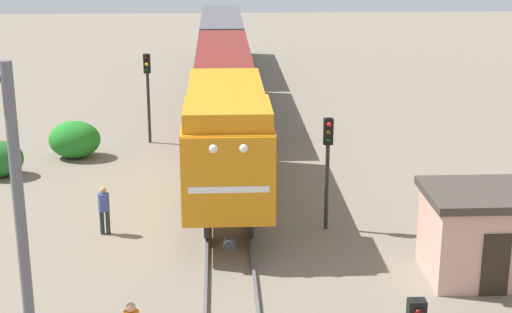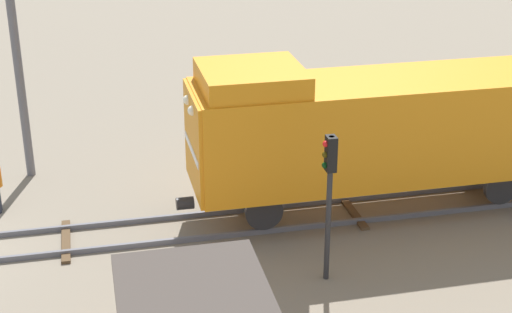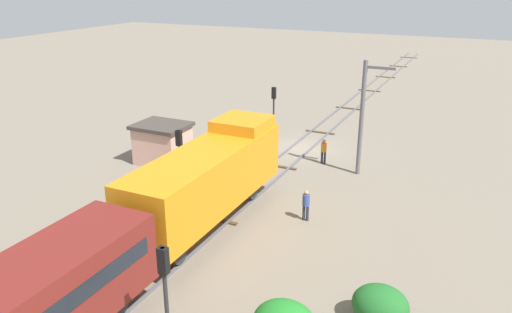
% 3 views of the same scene
% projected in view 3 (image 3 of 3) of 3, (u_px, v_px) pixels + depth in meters
% --- Properties ---
extents(ground_plane, '(152.34, 152.34, 0.00)m').
position_uv_depth(ground_plane, '(302.00, 148.00, 36.89)').
color(ground_plane, '#756B5B').
extents(railway_track, '(2.40, 101.56, 0.16)m').
position_uv_depth(railway_track, '(302.00, 147.00, 36.86)').
color(railway_track, '#595960').
rests_on(railway_track, ground).
extents(locomotive, '(2.90, 11.60, 4.60)m').
position_uv_depth(locomotive, '(210.00, 175.00, 24.71)').
color(locomotive, orange).
rests_on(locomotive, railway_track).
extents(traffic_signal_near, '(0.32, 0.34, 3.88)m').
position_uv_depth(traffic_signal_near, '(274.00, 102.00, 39.01)').
color(traffic_signal_near, '#262628').
rests_on(traffic_signal_near, ground).
extents(traffic_signal_mid, '(0.32, 0.34, 3.95)m').
position_uv_depth(traffic_signal_mid, '(180.00, 151.00, 28.16)').
color(traffic_signal_mid, '#262628').
rests_on(traffic_signal_mid, ground).
extents(traffic_signal_far, '(0.32, 0.34, 4.29)m').
position_uv_depth(traffic_signal_far, '(165.00, 284.00, 15.69)').
color(traffic_signal_far, '#262628').
rests_on(traffic_signal_far, ground).
extents(worker_near_track, '(0.38, 0.38, 1.70)m').
position_uv_depth(worker_near_track, '(324.00, 149.00, 33.65)').
color(worker_near_track, '#262B38').
rests_on(worker_near_track, ground).
extents(worker_by_signal, '(0.38, 0.38, 1.70)m').
position_uv_depth(worker_by_signal, '(306.00, 203.00, 25.81)').
color(worker_by_signal, '#262B38').
rests_on(worker_by_signal, ground).
extents(catenary_mast, '(1.94, 0.28, 7.31)m').
position_uv_depth(catenary_mast, '(363.00, 115.00, 30.86)').
color(catenary_mast, '#595960').
rests_on(catenary_mast, ground).
extents(relay_hut, '(3.50, 2.90, 2.74)m').
position_uv_depth(relay_hut, '(163.00, 143.00, 33.66)').
color(relay_hut, '#D19E8C').
rests_on(relay_hut, ground).
extents(bush_near, '(2.10, 1.72, 1.53)m').
position_uv_depth(bush_near, '(380.00, 305.00, 18.23)').
color(bush_near, '#206126').
rests_on(bush_near, ground).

